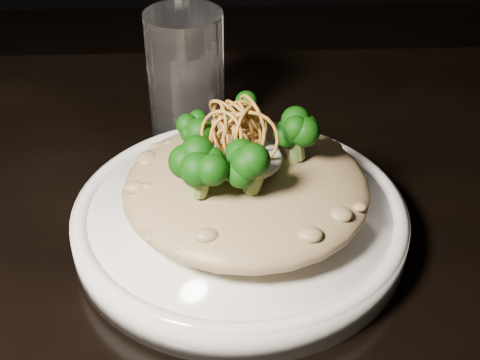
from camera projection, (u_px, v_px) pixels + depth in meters
table at (165, 350)px, 0.56m from camera, size 1.10×0.80×0.75m
plate at (240, 221)px, 0.54m from camera, size 0.27×0.27×0.03m
risotto at (247, 187)px, 0.52m from camera, size 0.19×0.19×0.04m
broccoli at (240, 141)px, 0.49m from camera, size 0.12×0.12×0.04m
cheese at (242, 158)px, 0.50m from camera, size 0.06×0.06×0.02m
shallots at (237, 123)px, 0.49m from camera, size 0.06×0.06×0.04m
drinking_glass at (186, 78)px, 0.64m from camera, size 0.09×0.09×0.13m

